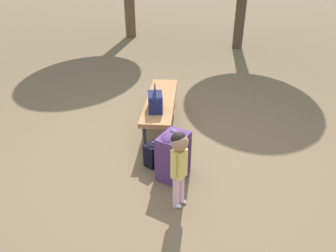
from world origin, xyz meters
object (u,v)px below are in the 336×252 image
(park_bench, at_px, (161,102))
(backpack_large, at_px, (173,153))
(child_standing, at_px, (179,159))
(handbag, at_px, (155,101))
(backpack_small, at_px, (153,153))

(park_bench, distance_m, backpack_large, 1.21)
(park_bench, xyz_separation_m, child_standing, (1.65, 0.22, 0.15))
(park_bench, xyz_separation_m, handbag, (0.38, -0.06, 0.18))
(backpack_large, distance_m, backpack_small, 0.35)
(handbag, height_order, backpack_large, handbag)
(backpack_large, bearing_deg, handbag, -164.20)
(park_bench, bearing_deg, handbag, -8.98)
(park_bench, xyz_separation_m, backpack_small, (0.98, -0.07, -0.23))
(park_bench, height_order, child_standing, child_standing)
(child_standing, bearing_deg, backpack_small, -157.04)
(child_standing, bearing_deg, handbag, -167.60)
(child_standing, bearing_deg, backpack_large, -173.83)
(backpack_large, relative_size, backpack_small, 1.85)
(park_bench, relative_size, child_standing, 1.97)
(child_standing, height_order, backpack_small, child_standing)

